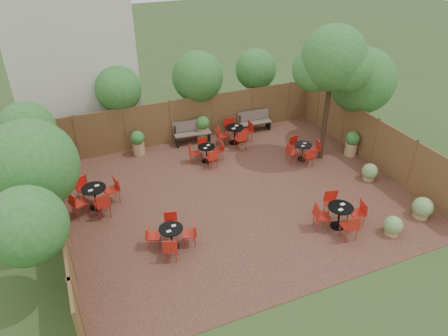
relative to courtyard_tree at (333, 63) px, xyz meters
name	(u,v)px	position (x,y,z in m)	size (l,w,h in m)	color
ground	(239,196)	(-4.33, -1.18, -4.10)	(80.00, 80.00, 0.00)	#354F23
courtyard_paving	(239,195)	(-4.33, -1.18, -4.09)	(12.00, 10.00, 0.02)	#381C16
fence_back	(193,118)	(-4.33, 3.82, -3.10)	(12.00, 0.08, 2.00)	brown
fence_left	(62,213)	(-10.33, -1.18, -3.10)	(0.08, 10.00, 2.00)	brown
fence_right	(374,142)	(1.67, -1.18, -3.10)	(0.08, 10.00, 2.00)	brown
neighbour_building	(69,45)	(-8.83, 6.82, -0.10)	(5.00, 4.00, 8.00)	beige
overhang_foliage	(193,107)	(-5.15, 1.22, -1.39)	(15.83, 10.24, 2.80)	#266521
courtyard_tree	(333,63)	(0.00, 0.00, 0.00)	(2.67, 2.57, 5.50)	black
park_bench_left	(192,132)	(-4.52, 3.45, -3.56)	(1.69, 0.71, 1.01)	brown
park_bench_right	(254,121)	(-1.40, 3.45, -3.59)	(1.57, 0.57, 0.95)	brown
bistro_tables	(223,177)	(-4.65, -0.48, -3.63)	(10.06, 8.39, 0.95)	black
planters	(199,140)	(-4.56, 2.48, -3.50)	(11.87, 4.42, 1.14)	#A47D52
low_shrubs	(397,201)	(0.39, -4.06, -3.75)	(2.19, 3.51, 0.74)	#A47D52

